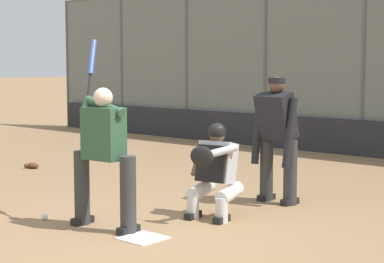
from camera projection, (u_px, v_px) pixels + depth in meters
ground_plane at (143, 239)px, 6.78m from camera, size 160.00×160.00×0.00m
home_plate_marker at (143, 238)px, 6.78m from camera, size 0.43×0.43×0.01m
batter_at_plate at (104, 152)px, 7.12m from camera, size 1.05×0.58×2.13m
catcher_behind_plate at (214, 169)px, 7.64m from camera, size 0.64×0.75×1.14m
umpire_home at (277, 136)px, 8.45m from camera, size 0.68×0.43×1.68m
fielding_glove_on_dirt at (32, 166)px, 11.41m from camera, size 0.27×0.21×0.10m
baseball_loose at (45, 217)px, 7.60m from camera, size 0.07×0.07×0.07m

